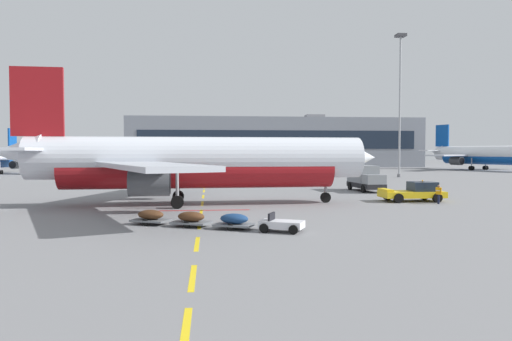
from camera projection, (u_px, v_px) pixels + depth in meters
ground at (382, 191)px, 59.90m from camera, size 400.00×400.00×0.00m
apron_paint_markings at (204, 194)px, 55.14m from camera, size 8.00×96.27×0.01m
airliner_foreground at (193, 162)px, 43.93m from camera, size 34.78×34.59×12.20m
pushback_tug at (414, 192)px, 47.12m from camera, size 6.02×3.23×2.08m
airliner_far_center at (484, 155)px, 124.64m from camera, size 33.16×34.56×12.44m
fuel_service_truck at (365, 178)px, 59.34m from camera, size 3.02×7.14×3.14m
baggage_train at (213, 220)px, 30.69m from camera, size 11.15×6.18×1.14m
ground_crew_worker at (439, 193)px, 44.79m from camera, size 0.43×0.68×1.78m
apron_light_mast_far at (400, 89)px, 90.75m from camera, size 1.80×1.80×26.90m
terminal_satellite at (273, 143)px, 158.76m from camera, size 91.87×26.93×17.03m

